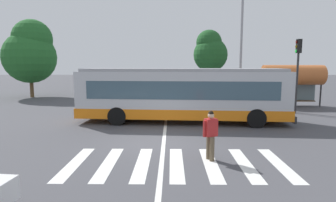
{
  "coord_description": "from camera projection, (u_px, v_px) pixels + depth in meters",
  "views": [
    {
      "loc": [
        0.7,
        -11.48,
        3.26
      ],
      "look_at": [
        0.52,
        3.5,
        1.3
      ],
      "focal_mm": 29.59,
      "sensor_mm": 36.0,
      "label": 1
    }
  ],
  "objects": [
    {
      "name": "twin_arm_street_lamp",
      "position": [
        242.0,
        31.0,
        21.15
      ],
      "size": [
        4.62,
        0.32,
        9.6
      ],
      "color": "#939399",
      "rests_on": "ground_plane"
    },
    {
      "name": "ground_plane",
      "position": [
        155.0,
        142.0,
        11.81
      ],
      "size": [
        160.0,
        160.0,
        0.0
      ],
      "primitive_type": "plane",
      "color": "#47474C"
    },
    {
      "name": "parked_car_black",
      "position": [
        168.0,
        92.0,
        26.0
      ],
      "size": [
        1.93,
        4.53,
        1.35
      ],
      "color": "black",
      "rests_on": "ground_plane"
    },
    {
      "name": "crosswalk_painted_stripes",
      "position": [
        177.0,
        164.0,
        9.18
      ],
      "size": [
        7.23,
        3.22,
        0.01
      ],
      "color": "silver",
      "rests_on": "ground_plane"
    },
    {
      "name": "background_tree_right",
      "position": [
        210.0,
        51.0,
        28.82
      ],
      "size": [
        3.54,
        3.54,
        6.88
      ],
      "color": "brown",
      "rests_on": "ground_plane"
    },
    {
      "name": "traffic_light_far_corner",
      "position": [
        298.0,
        64.0,
        18.25
      ],
      "size": [
        0.33,
        0.32,
        4.93
      ],
      "color": "#28282B",
      "rests_on": "ground_plane"
    },
    {
      "name": "parked_car_silver",
      "position": [
        196.0,
        92.0,
        25.49
      ],
      "size": [
        2.03,
        4.58,
        1.35
      ],
      "color": "black",
      "rests_on": "ground_plane"
    },
    {
      "name": "bus_stop_shelter",
      "position": [
        293.0,
        76.0,
        21.51
      ],
      "size": [
        4.62,
        1.54,
        3.25
      ],
      "color": "#28282B",
      "rests_on": "ground_plane"
    },
    {
      "name": "parked_car_blue",
      "position": [
        140.0,
        92.0,
        25.69
      ],
      "size": [
        2.01,
        4.57,
        1.35
      ],
      "color": "black",
      "rests_on": "ground_plane"
    },
    {
      "name": "lane_center_line",
      "position": [
        165.0,
        131.0,
        13.79
      ],
      "size": [
        0.16,
        24.0,
        0.01
      ],
      "primitive_type": "cube",
      "color": "silver",
      "rests_on": "ground_plane"
    },
    {
      "name": "city_transit_bus",
      "position": [
        182.0,
        94.0,
        15.72
      ],
      "size": [
        11.91,
        3.36,
        3.06
      ],
      "color": "black",
      "rests_on": "ground_plane"
    },
    {
      "name": "pedestrian_crossing_street",
      "position": [
        211.0,
        133.0,
        9.43
      ],
      "size": [
        0.54,
        0.39,
        1.72
      ],
      "color": "brown",
      "rests_on": "ground_plane"
    },
    {
      "name": "background_tree_left",
      "position": [
        31.0,
        52.0,
        27.5
      ],
      "size": [
        5.13,
        5.13,
        7.73
      ],
      "color": "brown",
      "rests_on": "ground_plane"
    }
  ]
}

